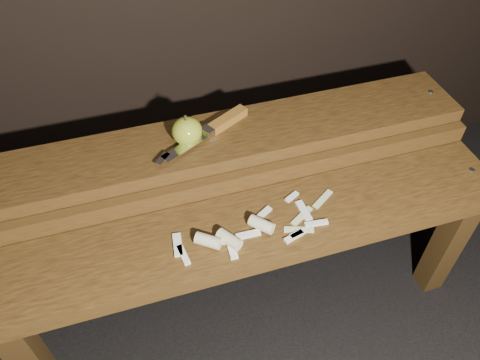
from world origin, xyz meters
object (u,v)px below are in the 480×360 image
object	(u,v)px
bench_rear_tier	(228,161)
knife	(217,126)
bench_front_tier	(256,246)
apple	(187,131)

from	to	relation	value
bench_rear_tier	knife	bearing A→B (deg)	125.62
bench_front_tier	bench_rear_tier	world-z (taller)	bench_rear_tier
bench_rear_tier	knife	size ratio (longest dim) A/B	4.77
bench_rear_tier	apple	xyz separation A→B (m)	(-0.09, 0.00, 0.12)
bench_rear_tier	knife	distance (m)	0.10
knife	bench_front_tier	bearing A→B (deg)	-86.14
bench_front_tier	apple	distance (m)	0.31
bench_front_tier	bench_rear_tier	distance (m)	0.23
bench_front_tier	knife	distance (m)	0.30
bench_rear_tier	apple	world-z (taller)	apple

